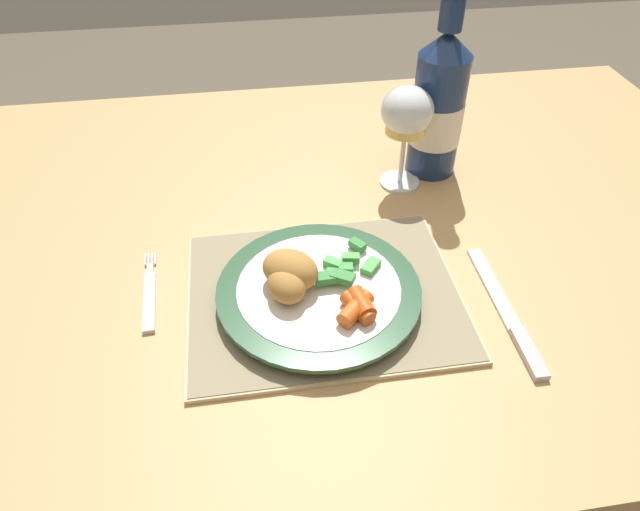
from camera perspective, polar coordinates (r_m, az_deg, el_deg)
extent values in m
plane|color=brown|center=(1.39, -0.12, -21.48)|extent=(6.00, 6.00, 0.00)
cube|color=tan|center=(0.82, -0.19, 2.40)|extent=(1.38, 0.88, 0.04)
cube|color=tan|center=(1.45, -28.39, -2.24)|extent=(0.06, 0.06, 0.70)
cube|color=tan|center=(1.53, 21.78, 2.63)|extent=(0.06, 0.06, 0.70)
cube|color=#CCB789|center=(0.69, 0.38, -3.93)|extent=(0.33, 0.26, 0.01)
cube|color=gray|center=(0.69, 0.38, -3.72)|extent=(0.32, 0.26, 0.00)
cylinder|color=white|center=(0.68, -0.13, -3.94)|extent=(0.20, 0.20, 0.01)
cylinder|color=#2D5638|center=(0.67, -0.13, -3.40)|extent=(0.24, 0.24, 0.01)
cylinder|color=white|center=(0.67, -0.13, -3.19)|extent=(0.19, 0.19, 0.00)
ellipsoid|color=#B77F3D|center=(0.66, -2.99, -1.44)|extent=(0.09, 0.08, 0.04)
ellipsoid|color=#B77F3D|center=(0.65, -3.34, -2.95)|extent=(0.05, 0.06, 0.04)
cube|color=#4CA84C|center=(0.69, 5.09, -1.10)|extent=(0.03, 0.03, 0.01)
cube|color=green|center=(0.69, 2.73, -0.99)|extent=(0.02, 0.03, 0.01)
cube|color=#338438|center=(0.66, 0.65, -2.24)|extent=(0.03, 0.02, 0.01)
cube|color=#4CA84C|center=(0.69, 3.11, -0.25)|extent=(0.02, 0.01, 0.01)
cube|color=#4CA84C|center=(0.69, 2.46, -1.09)|extent=(0.02, 0.02, 0.01)
cube|color=#4CA84C|center=(0.69, 1.57, -0.75)|extent=(0.03, 0.02, 0.01)
cube|color=#338438|center=(0.72, 3.76, 1.08)|extent=(0.02, 0.02, 0.01)
cube|color=#338438|center=(0.66, 2.26, -2.17)|extent=(0.03, 0.03, 0.01)
cube|color=green|center=(0.68, 1.70, -1.89)|extent=(0.03, 0.02, 0.01)
cylinder|color=#CC5119|center=(0.64, 4.12, -4.82)|extent=(0.03, 0.04, 0.02)
cylinder|color=#CC5119|center=(0.63, 3.78, -5.23)|extent=(0.03, 0.05, 0.02)
cylinder|color=orange|center=(0.63, 3.56, -5.33)|extent=(0.05, 0.05, 0.02)
cube|color=silver|center=(0.71, -16.69, -4.45)|extent=(0.02, 0.10, 0.01)
cube|color=silver|center=(0.76, -16.62, -1.35)|extent=(0.01, 0.02, 0.01)
cube|color=silver|center=(0.77, -16.16, -0.30)|extent=(0.00, 0.02, 0.00)
cube|color=silver|center=(0.77, -16.45, -0.34)|extent=(0.00, 0.02, 0.00)
cube|color=silver|center=(0.77, -16.74, -0.38)|extent=(0.00, 0.02, 0.00)
cube|color=silver|center=(0.77, -17.03, -0.42)|extent=(0.00, 0.02, 0.00)
cube|color=silver|center=(0.73, 16.91, -3.07)|extent=(0.02, 0.14, 0.00)
cube|color=#B2B2B7|center=(0.67, 20.17, -9.16)|extent=(0.02, 0.07, 0.01)
cylinder|color=silver|center=(0.89, 7.96, 7.32)|extent=(0.06, 0.06, 0.00)
cylinder|color=silver|center=(0.87, 8.22, 9.71)|extent=(0.01, 0.01, 0.08)
ellipsoid|color=silver|center=(0.83, 8.73, 14.16)|extent=(0.07, 0.07, 0.07)
cylinder|color=#EACC66|center=(0.84, 8.57, 12.72)|extent=(0.06, 0.06, 0.02)
cylinder|color=navy|center=(0.89, 11.59, 13.52)|extent=(0.08, 0.08, 0.18)
cone|color=navy|center=(0.84, 12.64, 20.04)|extent=(0.08, 0.08, 0.03)
cylinder|color=navy|center=(0.83, 13.21, 23.39)|extent=(0.03, 0.03, 0.07)
cylinder|color=white|center=(0.89, 11.51, 13.00)|extent=(0.08, 0.08, 0.06)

